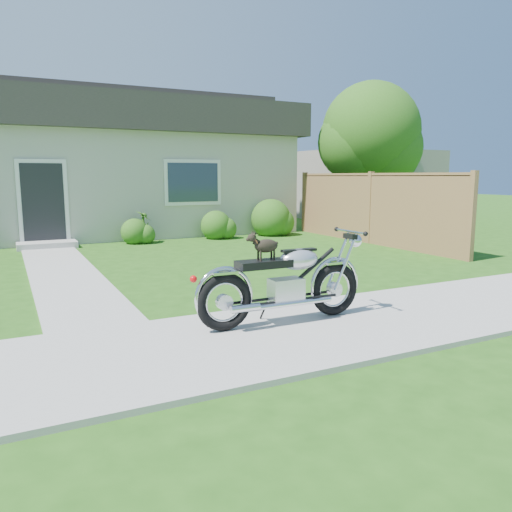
# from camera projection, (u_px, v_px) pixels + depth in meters

# --- Properties ---
(ground) EXTENTS (80.00, 80.00, 0.00)m
(ground) POSITION_uv_depth(u_px,v_px,m) (256.00, 339.00, 5.52)
(ground) COLOR #235114
(ground) RESTS_ON ground
(sidewalk) EXTENTS (24.00, 2.20, 0.04)m
(sidewalk) POSITION_uv_depth(u_px,v_px,m) (256.00, 337.00, 5.52)
(sidewalk) COLOR #9E9B93
(sidewalk) RESTS_ON ground
(walkway) EXTENTS (1.20, 8.00, 0.03)m
(walkway) POSITION_uv_depth(u_px,v_px,m) (63.00, 272.00, 9.26)
(walkway) COLOR #9E9B93
(walkway) RESTS_ON ground
(house) EXTENTS (12.60, 7.03, 4.50)m
(house) POSITION_uv_depth(u_px,v_px,m) (85.00, 164.00, 15.75)
(house) COLOR beige
(house) RESTS_ON ground
(fence) EXTENTS (0.12, 6.62, 1.90)m
(fence) POSITION_uv_depth(u_px,v_px,m) (370.00, 208.00, 13.24)
(fence) COLOR #9B7945
(fence) RESTS_ON ground
(tree_near) EXTENTS (3.10, 3.10, 4.75)m
(tree_near) POSITION_uv_depth(u_px,v_px,m) (375.00, 136.00, 15.93)
(tree_near) COLOR #3D2B1C
(tree_near) RESTS_ON ground
(tree_far) EXTENTS (2.96, 2.95, 4.53)m
(tree_far) POSITION_uv_depth(u_px,v_px,m) (380.00, 145.00, 18.30)
(tree_far) COLOR #3D2B1C
(tree_far) RESTS_ON ground
(shrub_row) EXTENTS (10.80, 1.19, 1.19)m
(shrub_row) POSITION_uv_depth(u_px,v_px,m) (134.00, 227.00, 13.24)
(shrub_row) COLOR #2C5A17
(shrub_row) RESTS_ON ground
(potted_plant_right) EXTENTS (0.57, 0.57, 0.86)m
(potted_plant_right) POSITION_uv_depth(u_px,v_px,m) (144.00, 227.00, 13.40)
(potted_plant_right) COLOR #305E19
(potted_plant_right) RESTS_ON ground
(motorcycle_with_dog) EXTENTS (2.22, 0.60, 1.10)m
(motorcycle_with_dog) POSITION_uv_depth(u_px,v_px,m) (286.00, 282.00, 5.95)
(motorcycle_with_dog) COLOR black
(motorcycle_with_dog) RESTS_ON sidewalk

